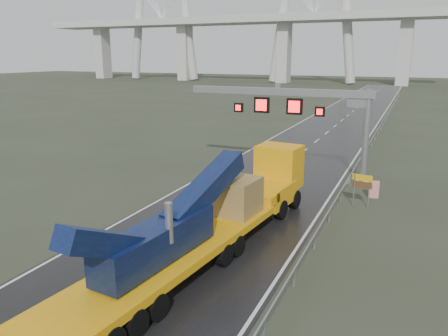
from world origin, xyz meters
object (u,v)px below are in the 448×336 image
at_px(heavy_haul_truck, 223,210).
at_px(exit_sign_pair, 362,184).
at_px(sign_gantry, 303,108).
at_px(striped_barrier, 374,189).

height_order(heavy_haul_truck, exit_sign_pair, heavy_haul_truck).
distance_m(sign_gantry, heavy_haul_truck, 14.68).
bearing_deg(striped_barrier, sign_gantry, 146.40).
xyz_separation_m(sign_gantry, exit_sign_pair, (5.32, -5.38, -4.07)).
bearing_deg(sign_gantry, striped_barrier, -26.79).
bearing_deg(heavy_haul_truck, exit_sign_pair, 62.52).
distance_m(sign_gantry, striped_barrier, 8.30).
xyz_separation_m(exit_sign_pair, striped_barrier, (0.58, 2.40, -0.96)).
bearing_deg(exit_sign_pair, sign_gantry, 144.29).
height_order(exit_sign_pair, striped_barrier, exit_sign_pair).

